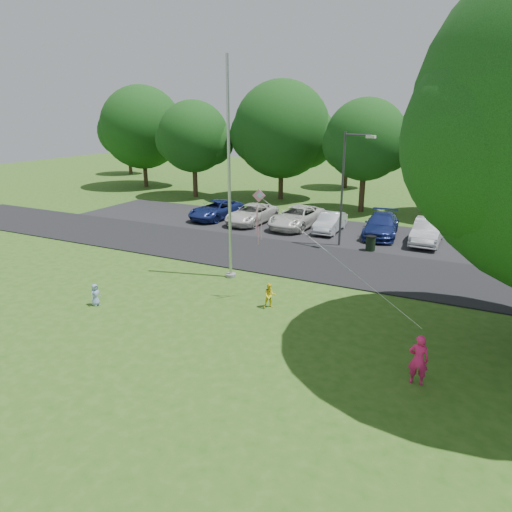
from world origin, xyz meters
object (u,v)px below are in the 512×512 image
at_px(woman, 418,360).
at_px(child_yellow, 270,296).
at_px(flagpole, 229,191).
at_px(kite, 263,210).
at_px(street_lamp, 347,180).
at_px(child_blue, 95,295).
at_px(trash_can, 371,244).

height_order(woman, child_yellow, woman).
relative_size(flagpole, woman, 6.41).
xyz_separation_m(child_yellow, kite, (-0.54, 0.46, 3.41)).
xyz_separation_m(flagpole, child_yellow, (3.22, -2.50, -3.65)).
distance_m(woman, child_yellow, 6.85).
bearing_deg(child_yellow, street_lamp, 53.19).
relative_size(flagpole, kite, 1.39).
bearing_deg(street_lamp, woman, -52.16).
xyz_separation_m(flagpole, woman, (9.35, -5.54, -3.39)).
distance_m(street_lamp, kite, 9.51).
bearing_deg(street_lamp, child_blue, -104.33).
bearing_deg(kite, flagpole, 129.89).
relative_size(street_lamp, trash_can, 7.27).
bearing_deg(kite, woman, -40.63).
bearing_deg(child_blue, child_yellow, -57.63).
relative_size(street_lamp, child_yellow, 6.36).
distance_m(flagpole, child_blue, 7.38).
relative_size(trash_can, woman, 0.58).
height_order(trash_can, kite, kite).
bearing_deg(trash_can, kite, -104.64).
distance_m(flagpole, street_lamp, 8.21).
bearing_deg(child_yellow, kite, 103.75).
bearing_deg(flagpole, kite, -37.19).
relative_size(child_blue, kite, 0.13).
distance_m(trash_can, child_yellow, 9.91).
bearing_deg(kite, child_yellow, -53.65).
xyz_separation_m(trash_can, woman, (4.25, -12.77, 0.32)).
bearing_deg(woman, street_lamp, -70.02).
distance_m(flagpole, child_yellow, 5.46).
bearing_deg(child_yellow, trash_can, 43.54).
bearing_deg(child_yellow, child_blue, 168.76).
distance_m(woman, kite, 8.17).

